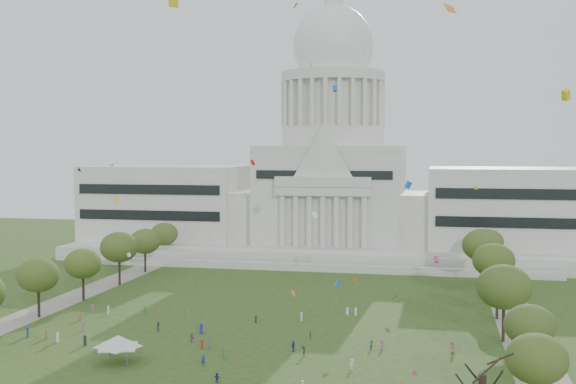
# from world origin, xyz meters

# --- Properties ---
(ground) EXTENTS (400.00, 400.00, 0.00)m
(ground) POSITION_xyz_m (0.00, 0.00, 0.00)
(ground) COLOR #30461A
(ground) RESTS_ON ground
(capitol) EXTENTS (160.00, 64.50, 91.30)m
(capitol) POSITION_xyz_m (0.00, 113.59, 22.30)
(capitol) COLOR beige
(capitol) RESTS_ON ground
(path_left) EXTENTS (8.00, 160.00, 0.04)m
(path_left) POSITION_xyz_m (-48.00, 30.00, 0.02)
(path_left) COLOR gray
(path_left) RESTS_ON ground
(path_right) EXTENTS (8.00, 160.00, 0.04)m
(path_right) POSITION_xyz_m (48.00, 30.00, 0.02)
(path_right) COLOR gray
(path_right) RESTS_ON ground
(row_tree_r_0) EXTENTS (7.67, 7.67, 10.91)m
(row_tree_r_0) POSITION_xyz_m (44.94, -19.59, 7.75)
(row_tree_r_0) COLOR black
(row_tree_r_0) RESTS_ON ground
(row_tree_r_1) EXTENTS (7.58, 7.58, 10.78)m
(row_tree_r_1) POSITION_xyz_m (46.22, -1.75, 7.66)
(row_tree_r_1) COLOR black
(row_tree_r_1) RESTS_ON ground
(row_tree_l_2) EXTENTS (8.42, 8.42, 11.97)m
(row_tree_l_2) POSITION_xyz_m (-45.04, 17.30, 8.51)
(row_tree_l_2) COLOR black
(row_tree_l_2) RESTS_ON ground
(row_tree_r_2) EXTENTS (9.55, 9.55, 13.58)m
(row_tree_r_2) POSITION_xyz_m (44.17, 17.44, 9.66)
(row_tree_r_2) COLOR black
(row_tree_r_2) RESTS_ON ground
(row_tree_l_3) EXTENTS (8.12, 8.12, 11.55)m
(row_tree_l_3) POSITION_xyz_m (-44.09, 33.92, 8.21)
(row_tree_l_3) COLOR black
(row_tree_l_3) RESTS_ON ground
(row_tree_r_3) EXTENTS (7.01, 7.01, 9.98)m
(row_tree_r_3) POSITION_xyz_m (44.40, 34.48, 7.08)
(row_tree_r_3) COLOR black
(row_tree_r_3) RESTS_ON ground
(row_tree_l_4) EXTENTS (9.29, 9.29, 13.21)m
(row_tree_l_4) POSITION_xyz_m (-44.08, 52.42, 9.39)
(row_tree_l_4) COLOR black
(row_tree_l_4) RESTS_ON ground
(row_tree_r_4) EXTENTS (9.19, 9.19, 13.06)m
(row_tree_r_4) POSITION_xyz_m (44.76, 50.04, 9.29)
(row_tree_r_4) COLOR black
(row_tree_r_4) RESTS_ON ground
(row_tree_l_5) EXTENTS (8.33, 8.33, 11.85)m
(row_tree_l_5) POSITION_xyz_m (-45.22, 71.01, 8.42)
(row_tree_l_5) COLOR black
(row_tree_l_5) RESTS_ON ground
(row_tree_r_5) EXTENTS (9.82, 9.82, 13.96)m
(row_tree_r_5) POSITION_xyz_m (43.49, 70.19, 9.93)
(row_tree_r_5) COLOR black
(row_tree_r_5) RESTS_ON ground
(row_tree_l_6) EXTENTS (8.19, 8.19, 11.64)m
(row_tree_l_6) POSITION_xyz_m (-46.87, 89.14, 8.27)
(row_tree_l_6) COLOR black
(row_tree_l_6) RESTS_ON ground
(row_tree_r_6) EXTENTS (8.42, 8.42, 11.97)m
(row_tree_r_6) POSITION_xyz_m (45.96, 88.13, 8.51)
(row_tree_r_6) COLOR black
(row_tree_r_6) RESTS_ON ground
(big_bare_tree) EXTENTS (6.00, 5.00, 12.80)m
(big_bare_tree) POSITION_xyz_m (38.00, -28.00, 8.67)
(big_bare_tree) COLOR black
(big_bare_tree) RESTS_ON ground
(event_tent) EXTENTS (10.06, 10.06, 4.43)m
(event_tent) POSITION_xyz_m (-16.35, -7.61, 3.44)
(event_tent) COLOR #4C4C4C
(event_tent) RESTS_ON ground
(person_0) EXTENTS (1.13, 1.00, 1.94)m
(person_0) POSITION_xyz_m (35.43, 8.46, 0.97)
(person_0) COLOR olive
(person_0) RESTS_ON ground
(person_2) EXTENTS (0.87, 0.90, 1.59)m
(person_2) POSITION_xyz_m (22.18, 7.86, 0.80)
(person_2) COLOR #33723F
(person_2) RESTS_ON ground
(person_3) EXTENTS (0.63, 1.16, 1.77)m
(person_3) POSITION_xyz_m (11.72, 1.40, 0.89)
(person_3) COLOR #26262B
(person_3) RESTS_ON ground
(person_4) EXTENTS (0.95, 1.25, 1.89)m
(person_4) POSITION_xyz_m (9.50, 3.98, 0.95)
(person_4) COLOR navy
(person_4) RESTS_ON ground
(person_5) EXTENTS (1.47, 1.38, 1.56)m
(person_5) POSITION_xyz_m (-8.94, 6.04, 0.78)
(person_5) COLOR #994C8C
(person_5) RESTS_ON ground
(person_7) EXTENTS (0.80, 0.78, 1.78)m
(person_7) POSITION_xyz_m (-2.74, -6.37, 0.89)
(person_7) COLOR navy
(person_7) RESTS_ON ground
(person_8) EXTENTS (0.97, 0.82, 1.72)m
(person_8) POSITION_xyz_m (-17.63, 12.20, 0.86)
(person_8) COLOR #4C4C51
(person_8) RESTS_ON ground
(person_9) EXTENTS (1.11, 1.15, 1.64)m
(person_9) POSITION_xyz_m (20.21, -3.73, 0.82)
(person_9) COLOR silver
(person_9) RESTS_ON ground
(person_10) EXTENTS (0.54, 0.89, 1.44)m
(person_10) POSITION_xyz_m (10.97, 12.02, 0.72)
(person_10) COLOR #33723F
(person_10) RESTS_ON ground
(person_11) EXTENTS (1.45, 1.11, 1.47)m
(person_11) POSITION_xyz_m (1.91, -13.93, 0.73)
(person_11) COLOR navy
(person_11) RESTS_ON ground
(distant_crowd) EXTENTS (63.18, 35.69, 1.95)m
(distant_crowd) POSITION_xyz_m (-13.91, 13.68, 0.85)
(distant_crowd) COLOR silver
(distant_crowd) RESTS_ON ground
(kite_swarm) EXTENTS (92.23, 107.37, 63.63)m
(kite_swarm) POSITION_xyz_m (3.34, 7.45, 29.11)
(kite_swarm) COLOR yellow
(kite_swarm) RESTS_ON ground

